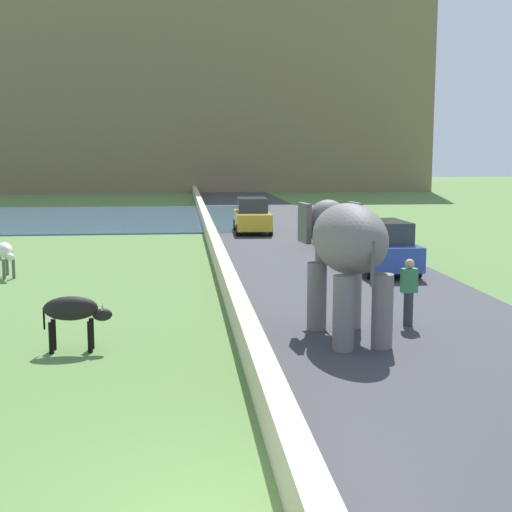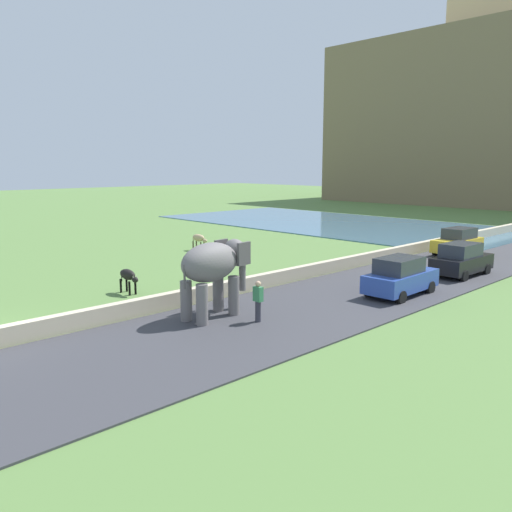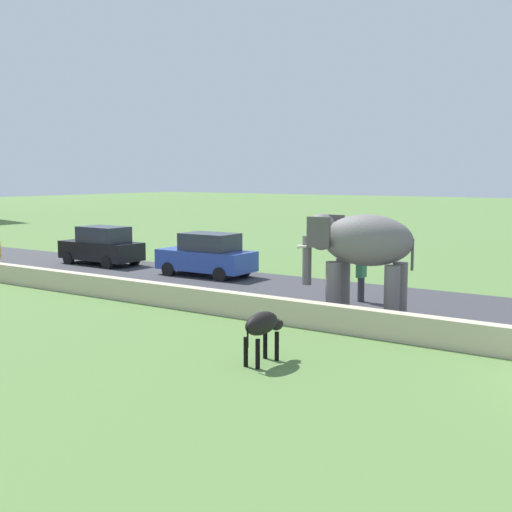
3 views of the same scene
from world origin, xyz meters
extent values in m
cube|color=#38383D|center=(5.00, 20.00, 0.03)|extent=(7.00, 120.00, 0.06)
cube|color=beige|center=(1.20, 18.00, 0.35)|extent=(0.40, 110.00, 0.71)
ellipsoid|color=slate|center=(3.42, 7.24, 2.24)|extent=(1.72, 2.85, 1.50)
cylinder|color=slate|center=(2.90, 8.06, 0.80)|extent=(0.44, 0.44, 1.60)
cylinder|color=slate|center=(3.73, 8.16, 0.80)|extent=(0.44, 0.44, 1.60)
cylinder|color=slate|center=(3.12, 6.31, 0.80)|extent=(0.44, 0.44, 1.60)
cylinder|color=slate|center=(3.95, 6.42, 0.80)|extent=(0.44, 0.44, 1.60)
ellipsoid|color=slate|center=(3.25, 8.64, 2.42)|extent=(1.10, 1.02, 1.10)
cube|color=#504C4C|center=(2.67, 8.44, 2.46)|extent=(0.21, 0.71, 0.90)
cube|color=#504C4C|center=(3.86, 8.58, 2.46)|extent=(0.21, 0.71, 0.90)
cylinder|color=slate|center=(3.19, 9.11, 1.54)|extent=(0.28, 0.28, 1.50)
cone|color=silver|center=(2.98, 9.02, 1.99)|extent=(0.19, 0.57, 0.17)
cone|color=silver|center=(3.42, 9.07, 1.99)|extent=(0.19, 0.57, 0.17)
cylinder|color=#504C4C|center=(3.59, 5.92, 1.89)|extent=(0.08, 0.08, 0.90)
cylinder|color=#33333D|center=(5.08, 8.18, 0.42)|extent=(0.22, 0.22, 0.85)
cube|color=#388451|center=(5.08, 8.18, 1.13)|extent=(0.36, 0.22, 0.56)
sphere|color=tan|center=(5.08, 8.18, 1.52)|extent=(0.22, 0.22, 0.22)
cube|color=#2D4CA8|center=(6.58, 15.75, 0.70)|extent=(1.77, 4.03, 0.80)
cube|color=#2D333D|center=(6.58, 15.55, 1.45)|extent=(1.48, 2.22, 0.70)
cylinder|color=black|center=(5.75, 17.04, 0.30)|extent=(0.19, 0.60, 0.60)
cylinder|color=black|center=(7.36, 17.07, 0.30)|extent=(0.19, 0.60, 0.60)
cylinder|color=black|center=(5.79, 14.44, 0.30)|extent=(0.19, 0.60, 0.60)
cylinder|color=black|center=(7.40, 14.47, 0.30)|extent=(0.19, 0.60, 0.60)
cube|color=black|center=(6.58, 21.88, 0.70)|extent=(1.78, 4.03, 0.80)
cube|color=#2D333D|center=(6.57, 21.68, 1.45)|extent=(1.49, 2.23, 0.70)
cylinder|color=black|center=(5.80, 23.20, 0.30)|extent=(0.19, 0.60, 0.60)
cylinder|color=black|center=(7.41, 23.16, 0.30)|extent=(0.19, 0.60, 0.60)
cylinder|color=black|center=(5.74, 20.60, 0.30)|extent=(0.19, 0.60, 0.60)
cylinder|color=black|center=(7.35, 20.56, 0.30)|extent=(0.19, 0.60, 0.60)
ellipsoid|color=black|center=(-2.39, 7.03, 0.90)|extent=(1.10, 0.45, 0.50)
cylinder|color=black|center=(-2.01, 7.19, 0.33)|extent=(0.10, 0.10, 0.65)
cylinder|color=black|center=(-2.01, 6.88, 0.33)|extent=(0.10, 0.10, 0.65)
cylinder|color=black|center=(-2.78, 7.18, 0.33)|extent=(0.10, 0.10, 0.65)
cylinder|color=black|center=(-2.78, 6.87, 0.33)|extent=(0.10, 0.10, 0.65)
ellipsoid|color=black|center=(-1.76, 7.04, 0.75)|extent=(0.40, 0.24, 0.26)
cone|color=beige|center=(-1.76, 7.13, 0.92)|extent=(0.04, 0.04, 0.12)
cone|color=beige|center=(-1.76, 6.95, 0.92)|extent=(0.04, 0.04, 0.12)
cylinder|color=black|center=(-2.93, 7.03, 0.70)|extent=(0.04, 0.04, 0.45)
camera|label=1|loc=(-0.11, -7.47, 4.04)|focal=49.88mm
camera|label=2|loc=(18.65, -4.94, 5.89)|focal=36.53mm
camera|label=3|loc=(-14.06, -0.79, 4.11)|focal=46.15mm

